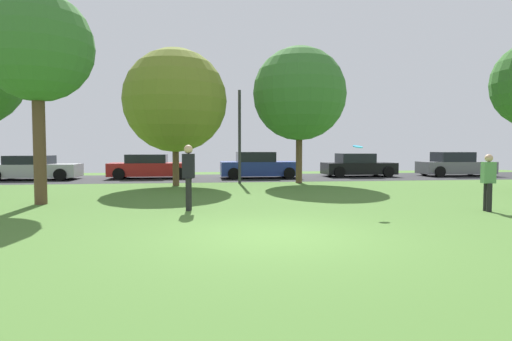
{
  "coord_description": "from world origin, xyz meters",
  "views": [
    {
      "loc": [
        -1.42,
        -8.12,
        1.73
      ],
      "look_at": [
        0.0,
        2.91,
        1.13
      ],
      "focal_mm": 29.58,
      "sensor_mm": 36.0,
      "label": 1
    }
  ],
  "objects_px": {
    "oak_tree_left": "(299,94)",
    "parked_car_grey": "(455,165)",
    "frisbee_disc": "(358,147)",
    "parked_car_red": "(150,167)",
    "oak_tree_center": "(37,47)",
    "maple_tree_far": "(175,101)",
    "parked_car_blue": "(259,166)",
    "person_thrower": "(488,180)",
    "parked_car_black": "(358,166)",
    "person_catcher": "(189,174)",
    "street_lamp_post": "(240,137)",
    "parked_car_silver": "(34,168)"
  },
  "relations": [
    {
      "from": "oak_tree_left",
      "to": "parked_car_grey",
      "type": "bearing_deg",
      "value": 19.6
    },
    {
      "from": "frisbee_disc",
      "to": "parked_car_red",
      "type": "distance_m",
      "value": 15.16
    },
    {
      "from": "parked_car_grey",
      "to": "oak_tree_center",
      "type": "bearing_deg",
      "value": -152.8
    },
    {
      "from": "parked_car_grey",
      "to": "maple_tree_far",
      "type": "bearing_deg",
      "value": -164.5
    },
    {
      "from": "oak_tree_left",
      "to": "parked_car_grey",
      "type": "xyz_separation_m",
      "value": [
        10.69,
        3.81,
        -3.69
      ]
    },
    {
      "from": "oak_tree_left",
      "to": "parked_car_grey",
      "type": "distance_m",
      "value": 11.93
    },
    {
      "from": "parked_car_grey",
      "to": "oak_tree_left",
      "type": "bearing_deg",
      "value": -160.4
    },
    {
      "from": "oak_tree_left",
      "to": "parked_car_grey",
      "type": "relative_size",
      "value": 1.5
    },
    {
      "from": "oak_tree_center",
      "to": "parked_car_blue",
      "type": "height_order",
      "value": "oak_tree_center"
    },
    {
      "from": "person_thrower",
      "to": "parked_car_black",
      "type": "height_order",
      "value": "person_thrower"
    },
    {
      "from": "person_catcher",
      "to": "frisbee_disc",
      "type": "xyz_separation_m",
      "value": [
        4.58,
        -0.69,
        0.75
      ]
    },
    {
      "from": "frisbee_disc",
      "to": "street_lamp_post",
      "type": "height_order",
      "value": "street_lamp_post"
    },
    {
      "from": "street_lamp_post",
      "to": "parked_car_red",
      "type": "bearing_deg",
      "value": 139.39
    },
    {
      "from": "oak_tree_left",
      "to": "parked_car_silver",
      "type": "height_order",
      "value": "oak_tree_left"
    },
    {
      "from": "oak_tree_left",
      "to": "person_thrower",
      "type": "height_order",
      "value": "oak_tree_left"
    },
    {
      "from": "oak_tree_center",
      "to": "person_catcher",
      "type": "relative_size",
      "value": 3.57
    },
    {
      "from": "person_catcher",
      "to": "parked_car_black",
      "type": "bearing_deg",
      "value": 61.12
    },
    {
      "from": "maple_tree_far",
      "to": "parked_car_black",
      "type": "distance_m",
      "value": 12.03
    },
    {
      "from": "oak_tree_center",
      "to": "frisbee_disc",
      "type": "relative_size",
      "value": 17.85
    },
    {
      "from": "oak_tree_left",
      "to": "parked_car_red",
      "type": "distance_m",
      "value": 9.44
    },
    {
      "from": "parked_car_grey",
      "to": "street_lamp_post",
      "type": "bearing_deg",
      "value": -164.65
    },
    {
      "from": "parked_car_red",
      "to": "parked_car_silver",
      "type": "bearing_deg",
      "value": -177.07
    },
    {
      "from": "frisbee_disc",
      "to": "parked_car_black",
      "type": "distance_m",
      "value": 14.33
    },
    {
      "from": "oak_tree_center",
      "to": "parked_car_black",
      "type": "distance_m",
      "value": 18.31
    },
    {
      "from": "person_thrower",
      "to": "parked_car_red",
      "type": "relative_size",
      "value": 0.34
    },
    {
      "from": "maple_tree_far",
      "to": "parked_car_silver",
      "type": "height_order",
      "value": "maple_tree_far"
    },
    {
      "from": "oak_tree_left",
      "to": "parked_car_silver",
      "type": "bearing_deg",
      "value": 164.56
    },
    {
      "from": "street_lamp_post",
      "to": "person_catcher",
      "type": "bearing_deg",
      "value": -104.24
    },
    {
      "from": "parked_car_silver",
      "to": "parked_car_blue",
      "type": "relative_size",
      "value": 1.04
    },
    {
      "from": "maple_tree_far",
      "to": "street_lamp_post",
      "type": "xyz_separation_m",
      "value": [
        2.99,
        0.87,
        -1.61
      ]
    },
    {
      "from": "parked_car_silver",
      "to": "parked_car_black",
      "type": "relative_size",
      "value": 1.08
    },
    {
      "from": "parked_car_silver",
      "to": "parked_car_red",
      "type": "relative_size",
      "value": 1.0
    },
    {
      "from": "person_thrower",
      "to": "parked_car_silver",
      "type": "relative_size",
      "value": 0.34
    },
    {
      "from": "parked_car_blue",
      "to": "parked_car_grey",
      "type": "relative_size",
      "value": 1.0
    },
    {
      "from": "person_catcher",
      "to": "frisbee_disc",
      "type": "relative_size",
      "value": 5.0
    },
    {
      "from": "maple_tree_far",
      "to": "parked_car_black",
      "type": "xyz_separation_m",
      "value": [
        10.5,
        4.92,
        -3.22
      ]
    },
    {
      "from": "frisbee_disc",
      "to": "parked_car_silver",
      "type": "height_order",
      "value": "frisbee_disc"
    },
    {
      "from": "person_catcher",
      "to": "parked_car_blue",
      "type": "bearing_deg",
      "value": 82.06
    },
    {
      "from": "person_catcher",
      "to": "parked_car_black",
      "type": "relative_size",
      "value": 0.43
    },
    {
      "from": "oak_tree_center",
      "to": "person_catcher",
      "type": "height_order",
      "value": "oak_tree_center"
    },
    {
      "from": "frisbee_disc",
      "to": "parked_car_blue",
      "type": "bearing_deg",
      "value": 94.45
    },
    {
      "from": "person_thrower",
      "to": "parked_car_red",
      "type": "distance_m",
      "value": 17.45
    },
    {
      "from": "oak_tree_center",
      "to": "parked_car_grey",
      "type": "bearing_deg",
      "value": 27.2
    },
    {
      "from": "oak_tree_left",
      "to": "parked_car_red",
      "type": "height_order",
      "value": "oak_tree_left"
    },
    {
      "from": "person_catcher",
      "to": "parked_car_grey",
      "type": "relative_size",
      "value": 0.41
    },
    {
      "from": "parked_car_red",
      "to": "parked_car_black",
      "type": "xyz_separation_m",
      "value": [
        12.22,
        0.01,
        0.0
      ]
    },
    {
      "from": "parked_car_red",
      "to": "parked_car_grey",
      "type": "bearing_deg",
      "value": -0.95
    },
    {
      "from": "oak_tree_center",
      "to": "parked_car_grey",
      "type": "xyz_separation_m",
      "value": [
        20.34,
        10.45,
        -4.09
      ]
    },
    {
      "from": "oak_tree_center",
      "to": "parked_car_black",
      "type": "height_order",
      "value": "oak_tree_center"
    },
    {
      "from": "frisbee_disc",
      "to": "parked_car_blue",
      "type": "relative_size",
      "value": 0.08
    }
  ]
}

